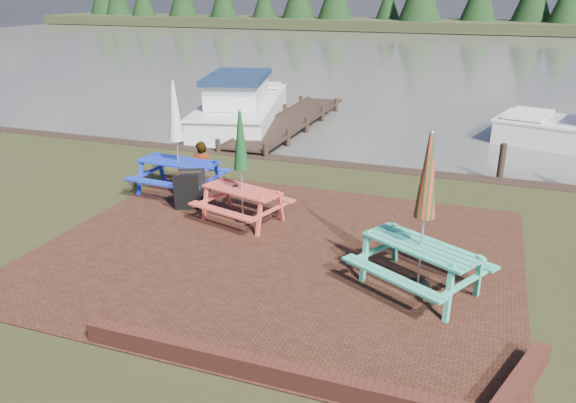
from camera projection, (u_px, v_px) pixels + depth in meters
The scene contains 12 objects.
ground at pixel (258, 275), 10.00m from camera, with size 120.00×120.00×0.00m, color black.
paving at pixel (278, 252), 10.88m from camera, with size 9.00×7.50×0.02m, color #351910.
brick_wall at pixel (339, 378), 7.14m from camera, with size 6.21×1.79×0.30m.
water at pixel (448, 56), 42.48m from camera, with size 120.00×60.00×0.02m, color #423F39.
far_treeline at pixel (473, 2), 66.78m from camera, with size 120.00×10.00×8.10m.
picnic_table_teal at pixel (422, 238), 9.21m from camera, with size 2.55×2.47×2.72m.
picnic_table_red at pixel (242, 184), 12.04m from camera, with size 2.12×1.99×2.44m.
picnic_table_blue at pixel (178, 156), 13.64m from camera, with size 2.13×1.92×2.78m.
chalkboard at pixel (190, 190), 12.79m from camera, with size 0.61×0.76×0.92m.
jetty at pixel (289, 122), 20.98m from camera, with size 1.76×9.08×1.00m.
boat_jetty at pixel (242, 108), 21.62m from camera, with size 4.46×8.15×2.24m.
person at pixel (200, 142), 15.34m from camera, with size 0.62×0.41×1.71m, color gray.
Camera 1 is at (3.55, -8.15, 4.79)m, focal length 35.00 mm.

